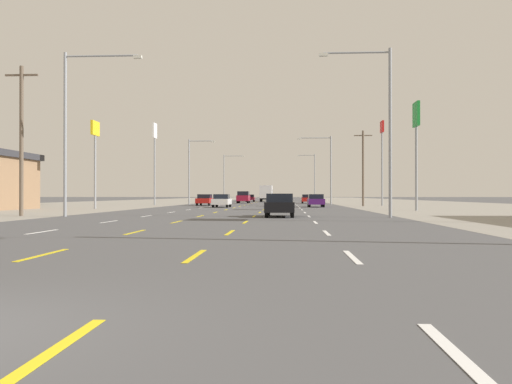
% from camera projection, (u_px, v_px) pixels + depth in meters
% --- Properties ---
extents(ground_plane, '(572.00, 572.00, 0.00)m').
position_uv_depth(ground_plane, '(257.00, 205.00, 71.08)').
color(ground_plane, '#4C4C4F').
extents(lot_apron_left, '(28.00, 440.00, 0.01)m').
position_uv_depth(lot_apron_left, '(74.00, 205.00, 72.46)').
color(lot_apron_left, gray).
rests_on(lot_apron_left, ground).
extents(lot_apron_right, '(28.00, 440.00, 0.01)m').
position_uv_depth(lot_apron_right, '(448.00, 206.00, 69.70)').
color(lot_apron_right, gray).
rests_on(lot_apron_right, ground).
extents(lane_markings, '(10.64, 227.60, 0.01)m').
position_uv_depth(lane_markings, '(267.00, 202.00, 109.52)').
color(lane_markings, white).
rests_on(lane_markings, ground).
extents(signal_span_wire, '(27.13, 0.53, 9.59)m').
position_uv_depth(signal_span_wire, '(149.00, 40.00, 15.00)').
color(signal_span_wire, brown).
rests_on(signal_span_wire, ground).
extents(sedan_inner_right_nearest, '(1.80, 4.50, 1.46)m').
position_uv_depth(sedan_inner_right_nearest, '(280.00, 205.00, 33.91)').
color(sedan_inner_right_nearest, black).
rests_on(sedan_inner_right_nearest, ground).
extents(sedan_inner_left_near, '(1.80, 4.50, 1.46)m').
position_uv_depth(sedan_inner_left_near, '(222.00, 200.00, 60.07)').
color(sedan_inner_left_near, white).
rests_on(sedan_inner_left_near, ground).
extents(sedan_far_right_mid, '(1.80, 4.50, 1.46)m').
position_uv_depth(sedan_far_right_mid, '(316.00, 200.00, 61.01)').
color(sedan_far_right_mid, '#4C196B').
rests_on(sedan_far_right_mid, ground).
extents(hatchback_inner_right_midfar, '(1.72, 3.90, 1.54)m').
position_uv_depth(hatchback_inner_right_midfar, '(284.00, 200.00, 64.81)').
color(hatchback_inner_right_midfar, silver).
rests_on(hatchback_inner_right_midfar, ground).
extents(sedan_far_left_far, '(1.80, 4.50, 1.46)m').
position_uv_depth(sedan_far_left_far, '(205.00, 200.00, 70.10)').
color(sedan_far_left_far, red).
rests_on(sedan_far_left_far, ground).
extents(sedan_far_right_farther, '(1.80, 4.50, 1.46)m').
position_uv_depth(sedan_far_right_farther, '(307.00, 199.00, 87.58)').
color(sedan_far_right_farther, red).
rests_on(sedan_far_right_farther, ground).
extents(suv_inner_left_farthest, '(1.98, 4.90, 1.98)m').
position_uv_depth(suv_inner_left_farthest, '(243.00, 197.00, 89.76)').
color(suv_inner_left_farthest, maroon).
rests_on(suv_inner_left_farthest, ground).
extents(box_truck_center_turn_distant_a, '(2.40, 7.20, 3.23)m').
position_uv_depth(box_truck_center_turn_distant_a, '(266.00, 193.00, 107.30)').
color(box_truck_center_turn_distant_a, black).
rests_on(box_truck_center_turn_distant_a, ground).
extents(sedan_inner_left_distant_b, '(1.80, 4.50, 1.46)m').
position_uv_depth(sedan_inner_left_distant_b, '(250.00, 198.00, 111.74)').
color(sedan_inner_left_distant_b, maroon).
rests_on(sedan_inner_left_distant_b, ground).
extents(pole_sign_left_row_1, '(0.24, 1.98, 8.75)m').
position_uv_depth(pole_sign_left_row_1, '(95.00, 143.00, 53.73)').
color(pole_sign_left_row_1, gray).
rests_on(pole_sign_left_row_1, ground).
extents(pole_sign_left_row_2, '(0.24, 1.79, 11.07)m').
position_uv_depth(pole_sign_left_row_2, '(155.00, 144.00, 72.58)').
color(pole_sign_left_row_2, gray).
rests_on(pole_sign_left_row_2, ground).
extents(pole_sign_right_row_1, '(0.24, 1.82, 9.52)m').
position_uv_depth(pole_sign_right_row_1, '(416.00, 129.00, 47.20)').
color(pole_sign_right_row_1, gray).
rests_on(pole_sign_right_row_1, ground).
extents(pole_sign_right_row_2, '(0.24, 1.71, 10.96)m').
position_uv_depth(pole_sign_right_row_2, '(382.00, 145.00, 69.81)').
color(pole_sign_right_row_2, gray).
rests_on(pole_sign_right_row_2, ground).
extents(streetlight_left_row_0, '(5.01, 0.26, 10.39)m').
position_uv_depth(streetlight_left_row_0, '(73.00, 120.00, 33.96)').
color(streetlight_left_row_0, gray).
rests_on(streetlight_left_row_0, ground).
extents(streetlight_right_row_0, '(4.42, 0.26, 10.36)m').
position_uv_depth(streetlight_right_row_0, '(383.00, 119.00, 32.88)').
color(streetlight_right_row_0, gray).
rests_on(streetlight_right_row_0, ground).
extents(streetlight_left_row_1, '(3.82, 0.26, 9.39)m').
position_uv_depth(streetlight_left_row_1, '(192.00, 167.00, 77.39)').
color(streetlight_left_row_1, gray).
rests_on(streetlight_left_row_1, ground).
extents(streetlight_right_row_1, '(4.86, 0.26, 9.73)m').
position_uv_depth(streetlight_right_row_1, '(327.00, 164.00, 76.31)').
color(streetlight_right_row_1, gray).
rests_on(streetlight_right_row_1, ground).
extents(streetlight_left_row_2, '(4.63, 0.26, 10.39)m').
position_uv_depth(streetlight_left_row_2, '(226.00, 174.00, 120.82)').
color(streetlight_left_row_2, gray).
rests_on(streetlight_left_row_2, ground).
extents(streetlight_right_row_2, '(4.09, 0.26, 10.48)m').
position_uv_depth(streetlight_right_row_2, '(313.00, 174.00, 119.73)').
color(streetlight_right_row_2, gray).
rests_on(streetlight_right_row_2, ground).
extents(utility_pole_left_row_0, '(2.20, 0.26, 9.86)m').
position_uv_depth(utility_pole_left_row_0, '(21.00, 138.00, 35.33)').
color(utility_pole_left_row_0, brown).
rests_on(utility_pole_left_row_0, ground).
extents(utility_pole_right_row_1, '(2.20, 0.26, 9.27)m').
position_uv_depth(utility_pole_right_row_1, '(363.00, 167.00, 65.98)').
color(utility_pole_right_row_1, brown).
rests_on(utility_pole_right_row_1, ground).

